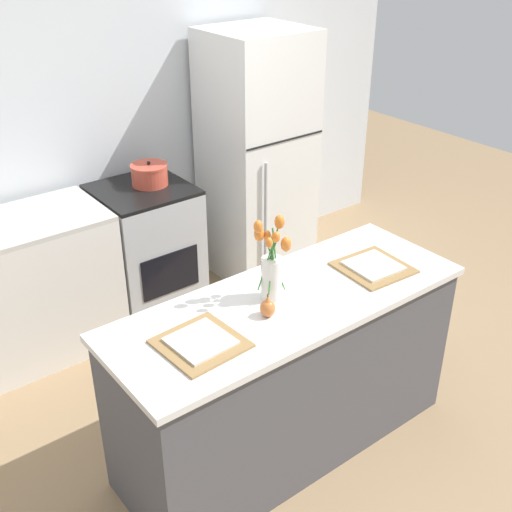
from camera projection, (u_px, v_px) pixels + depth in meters
ground_plane at (284, 441)px, 3.45m from camera, size 10.00×10.00×0.00m
back_wall at (92, 111)px, 4.19m from camera, size 5.20×0.08×2.70m
kitchen_island at (286, 374)px, 3.23m from camera, size 1.80×0.66×0.91m
stove_range at (147, 250)px, 4.39m from camera, size 0.60×0.61×0.91m
refrigerator at (257, 158)px, 4.68m from camera, size 0.68×0.67×1.82m
flower_vase at (272, 267)px, 2.94m from camera, size 0.15×0.14×0.42m
pear_figurine at (268, 307)px, 2.86m from camera, size 0.07×0.07×0.12m
plate_setting_left at (201, 343)px, 2.69m from camera, size 0.35×0.35×0.02m
plate_setting_right at (373, 267)px, 3.26m from camera, size 0.35×0.35×0.02m
cooking_pot at (150, 175)px, 4.19m from camera, size 0.24×0.24×0.16m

